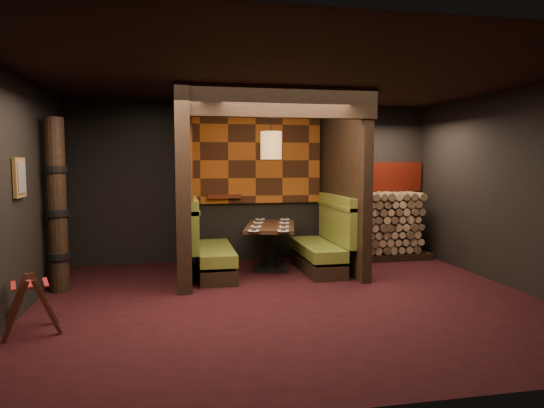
% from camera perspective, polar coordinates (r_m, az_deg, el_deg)
% --- Properties ---
extents(floor, '(6.50, 5.50, 0.02)m').
position_cam_1_polar(floor, '(6.40, 2.32, -11.44)').
color(floor, black).
rests_on(floor, ground).
extents(ceiling, '(6.50, 5.50, 0.02)m').
position_cam_1_polar(ceiling, '(6.22, 2.42, 14.79)').
color(ceiling, black).
rests_on(ceiling, ground).
extents(wall_back, '(6.50, 0.02, 2.85)m').
position_cam_1_polar(wall_back, '(8.85, -1.85, 2.61)').
color(wall_back, black).
rests_on(wall_back, ground).
extents(wall_front, '(6.50, 0.02, 2.85)m').
position_cam_1_polar(wall_front, '(3.54, 12.98, -1.37)').
color(wall_front, black).
rests_on(wall_front, ground).
extents(wall_left, '(0.02, 5.50, 2.85)m').
position_cam_1_polar(wall_left, '(6.24, -28.12, 0.93)').
color(wall_left, black).
rests_on(wall_left, ground).
extents(wall_right, '(0.02, 5.50, 2.85)m').
position_cam_1_polar(wall_right, '(7.61, 26.99, 1.63)').
color(wall_right, black).
rests_on(wall_right, ground).
extents(partition_left, '(0.20, 2.20, 2.85)m').
position_cam_1_polar(partition_left, '(7.62, -10.53, 2.11)').
color(partition_left, black).
rests_on(partition_left, floor).
extents(partition_right, '(0.15, 2.10, 2.85)m').
position_cam_1_polar(partition_right, '(8.15, 8.45, 2.34)').
color(partition_right, black).
rests_on(partition_right, floor).
extents(header_beam, '(2.85, 0.18, 0.44)m').
position_cam_1_polar(header_beam, '(6.86, 0.79, 11.95)').
color(header_beam, black).
rests_on(header_beam, partition_left).
extents(tapa_back_panel, '(2.40, 0.06, 1.55)m').
position_cam_1_polar(tapa_back_panel, '(8.79, -1.97, 5.17)').
color(tapa_back_panel, '#954713').
rests_on(tapa_back_panel, wall_back).
extents(tapa_side_panel, '(0.04, 1.85, 1.45)m').
position_cam_1_polar(tapa_side_panel, '(7.79, -9.72, 5.32)').
color(tapa_side_panel, '#954713').
rests_on(tapa_side_panel, partition_left).
extents(lacquer_shelf, '(0.60, 0.12, 0.07)m').
position_cam_1_polar(lacquer_shelf, '(8.68, -5.64, 0.91)').
color(lacquer_shelf, '#571F11').
rests_on(lacquer_shelf, wall_back).
extents(booth_bench_left, '(0.68, 1.60, 1.14)m').
position_cam_1_polar(booth_bench_left, '(7.76, -7.52, -5.42)').
color(booth_bench_left, black).
rests_on(booth_bench_left, floor).
extents(booth_bench_right, '(0.68, 1.60, 1.14)m').
position_cam_1_polar(booth_bench_right, '(8.10, 6.01, -4.95)').
color(booth_bench_right, black).
rests_on(booth_bench_right, floor).
extents(dining_table, '(1.09, 1.57, 0.75)m').
position_cam_1_polar(dining_table, '(8.07, -0.17, -4.10)').
color(dining_table, black).
rests_on(dining_table, floor).
extents(place_settings, '(0.96, 1.71, 0.03)m').
position_cam_1_polar(place_settings, '(8.04, -0.17, -2.37)').
color(place_settings, white).
rests_on(place_settings, dining_table).
extents(pendant_lamp, '(0.34, 0.34, 1.02)m').
position_cam_1_polar(pendant_lamp, '(7.92, -0.10, 6.91)').
color(pendant_lamp, olive).
rests_on(pendant_lamp, ceiling).
extents(framed_picture, '(0.05, 0.36, 0.46)m').
position_cam_1_polar(framed_picture, '(6.32, -27.56, 2.77)').
color(framed_picture, olive).
rests_on(framed_picture, wall_left).
extents(luggage_rack, '(0.70, 0.58, 0.65)m').
position_cam_1_polar(luggage_rack, '(5.79, -26.54, -10.37)').
color(luggage_rack, '#441E14').
rests_on(luggage_rack, floor).
extents(totem_column, '(0.31, 0.31, 2.40)m').
position_cam_1_polar(totem_column, '(7.27, -23.96, -0.28)').
color(totem_column, black).
rests_on(totem_column, floor).
extents(firewood_stack, '(1.73, 0.70, 1.22)m').
position_cam_1_polar(firewood_stack, '(9.19, 12.81, -2.51)').
color(firewood_stack, black).
rests_on(firewood_stack, floor).
extents(mosaic_header, '(1.83, 0.10, 0.56)m').
position_cam_1_polar(mosaic_header, '(9.42, 12.10, 3.13)').
color(mosaic_header, maroon).
rests_on(mosaic_header, wall_back).
extents(bay_front_post, '(0.08, 0.08, 2.85)m').
position_cam_1_polar(bay_front_post, '(8.42, 8.43, 2.43)').
color(bay_front_post, black).
rests_on(bay_front_post, floor).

